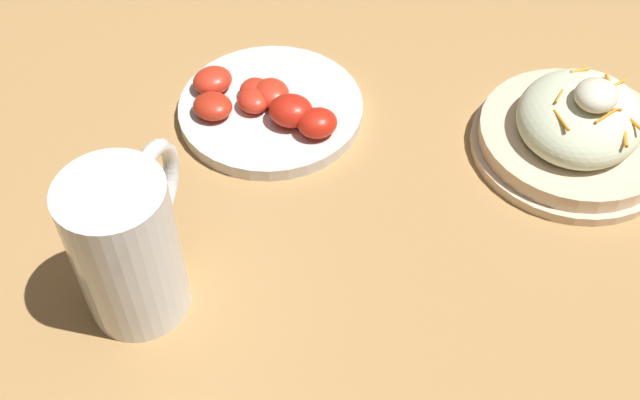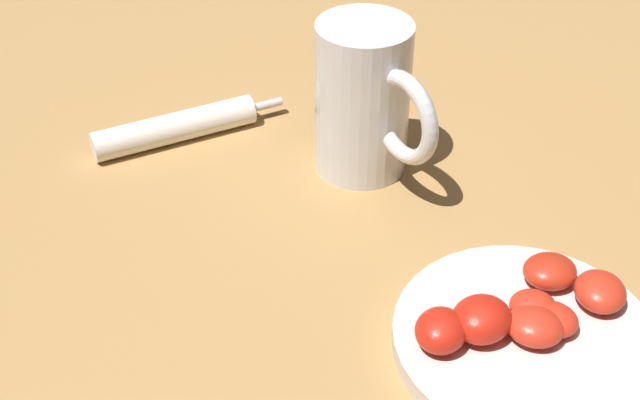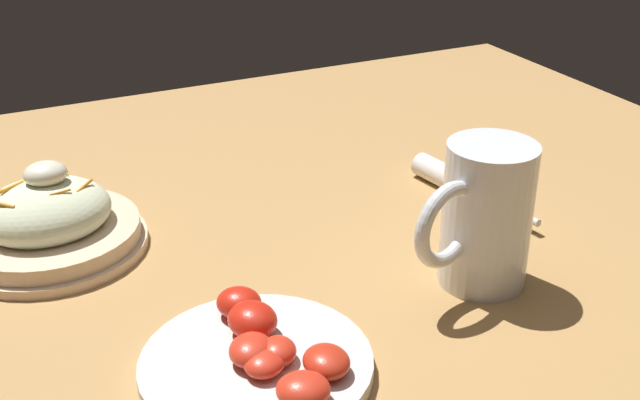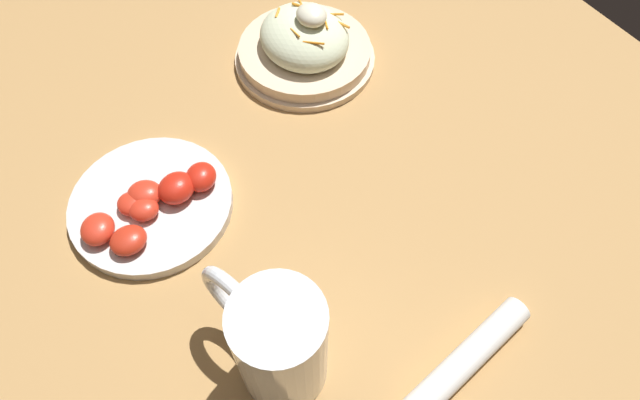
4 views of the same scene
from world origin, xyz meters
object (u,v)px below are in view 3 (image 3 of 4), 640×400
object	(u,v)px
beer_mug	(484,222)
tomato_plate	(261,359)
napkin_roll	(466,187)
salad_plate	(48,224)

from	to	relation	value
beer_mug	tomato_plate	xyz separation A→B (m)	(-0.27, -0.04, -0.06)
napkin_roll	tomato_plate	bearing A→B (deg)	-150.11
beer_mug	napkin_roll	bearing A→B (deg)	58.98
beer_mug	salad_plate	bearing A→B (deg)	145.82
salad_plate	beer_mug	world-z (taller)	beer_mug
beer_mug	tomato_plate	bearing A→B (deg)	-171.32
napkin_roll	tomato_plate	xyz separation A→B (m)	(-0.37, -0.21, -0.00)
tomato_plate	salad_plate	bearing A→B (deg)	112.90
tomato_plate	napkin_roll	bearing A→B (deg)	29.89
beer_mug	napkin_roll	world-z (taller)	beer_mug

